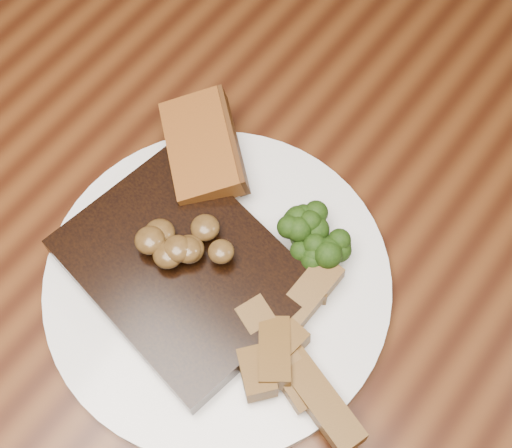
{
  "coord_description": "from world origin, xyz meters",
  "views": [
    {
      "loc": [
        0.14,
        -0.2,
        1.33
      ],
      "look_at": [
        -0.02,
        0.0,
        0.78
      ],
      "focal_mm": 50.0,
      "sensor_mm": 36.0,
      "label": 1
    }
  ],
  "objects_px": {
    "plate": "(218,284)",
    "steak": "(183,269)",
    "garlic_bread": "(202,159)",
    "potato_wedges": "(293,336)",
    "dining_table": "(267,286)"
  },
  "relations": [
    {
      "from": "dining_table",
      "to": "steak",
      "type": "height_order",
      "value": "steak"
    },
    {
      "from": "steak",
      "to": "potato_wedges",
      "type": "xyz_separation_m",
      "value": [
        0.11,
        0.01,
        -0.0
      ]
    },
    {
      "from": "garlic_bread",
      "to": "potato_wedges",
      "type": "xyz_separation_m",
      "value": [
        0.16,
        -0.08,
        0.0
      ]
    },
    {
      "from": "plate",
      "to": "garlic_bread",
      "type": "height_order",
      "value": "garlic_bread"
    },
    {
      "from": "dining_table",
      "to": "plate",
      "type": "bearing_deg",
      "value": -103.92
    },
    {
      "from": "dining_table",
      "to": "plate",
      "type": "distance_m",
      "value": 0.11
    },
    {
      "from": "plate",
      "to": "potato_wedges",
      "type": "xyz_separation_m",
      "value": [
        0.08,
        -0.0,
        0.02
      ]
    },
    {
      "from": "plate",
      "to": "garlic_bread",
      "type": "bearing_deg",
      "value": 135.61
    },
    {
      "from": "dining_table",
      "to": "garlic_bread",
      "type": "xyz_separation_m",
      "value": [
        -0.09,
        0.03,
        0.12
      ]
    },
    {
      "from": "plate",
      "to": "potato_wedges",
      "type": "height_order",
      "value": "potato_wedges"
    },
    {
      "from": "dining_table",
      "to": "garlic_bread",
      "type": "bearing_deg",
      "value": 165.02
    },
    {
      "from": "dining_table",
      "to": "garlic_bread",
      "type": "height_order",
      "value": "garlic_bread"
    },
    {
      "from": "dining_table",
      "to": "potato_wedges",
      "type": "relative_size",
      "value": 13.08
    },
    {
      "from": "dining_table",
      "to": "garlic_bread",
      "type": "distance_m",
      "value": 0.15
    },
    {
      "from": "plate",
      "to": "steak",
      "type": "distance_m",
      "value": 0.03
    }
  ]
}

